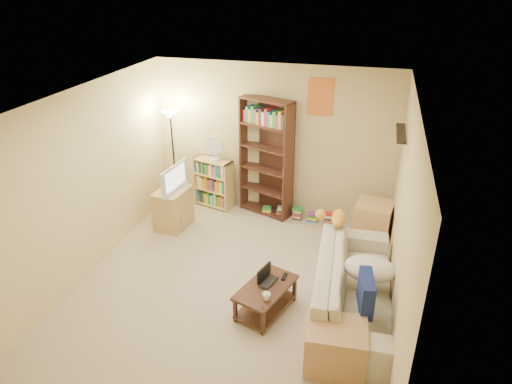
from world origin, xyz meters
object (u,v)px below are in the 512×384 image
Objects in this scene: tv_stand at (173,208)px; end_cabinet at (335,347)px; television at (170,178)px; short_bookshelf at (214,183)px; mug at (266,297)px; floor_lamp at (172,132)px; side_table at (373,221)px; desk_fan at (214,148)px; tall_bookshelf at (266,155)px; coffee_table at (266,296)px; sofa at (354,286)px; tabby_cat at (335,217)px; laptop at (272,283)px.

end_cabinet is (2.85, -2.28, -0.07)m from tv_stand.
television reaches higher than short_bookshelf.
mug is 3.16m from short_bookshelf.
television is 1.21× the size of end_cabinet.
floor_lamp is 3.54m from side_table.
desk_fan reaches higher than mug.
tall_bookshelf is 0.89m from desk_fan.
coffee_table is 1.24× the size of television.
sofa is 1.04m from tabby_cat.
television is 0.43× the size of floor_lamp.
sofa is at bearing 35.37° from coffee_table.
mug is at bearing -59.54° from desk_fan.
tv_stand is at bearing 63.04° from sofa.
tv_stand is 0.37× the size of floor_lamp.
coffee_table is at bearing -42.23° from short_bookshelf.
floor_lamp is at bearing 131.75° from mug.
tabby_cat reaches higher than end_cabinet.
side_table is (2.74, -0.41, -0.14)m from short_bookshelf.
short_bookshelf reaches higher than laptop.
tabby_cat is at bearing 67.05° from mug.
floor_lamp is at bearing 116.11° from tv_stand.
tv_stand is 1.05× the size of end_cabinet.
tv_stand is 0.54m from television.
sofa is at bearing -32.29° from tall_bookshelf.
tabby_cat is (-0.35, 0.88, 0.43)m from sofa.
tabby_cat is 0.83× the size of tv_stand.
tall_bookshelf is at bearing 134.99° from tabby_cat.
laptop is 0.75× the size of desk_fan.
tall_bookshelf is (-0.68, 2.72, 0.64)m from mug.
floor_lamp is (-3.19, 1.96, 1.04)m from sofa.
mug is at bearing -112.95° from tabby_cat.
laptop is 2.93m from desk_fan.
tabby_cat is at bearing 18.61° from sofa.
tabby_cat is 2.69m from tv_stand.
end_cabinet is (3.08, -2.92, -1.12)m from floor_lamp.
floor_lamp is at bearing -146.27° from short_bookshelf.
sofa is 4.43× the size of tabby_cat.
tv_stand is 0.94m from short_bookshelf.
laptop is (-0.61, -1.12, -0.39)m from tabby_cat.
desk_fan is 0.74m from floor_lamp.
tv_stand is 3.65m from end_cabinet.
tabby_cat is at bearing -14.46° from short_bookshelf.
tabby_cat is 3.11m from floor_lamp.
television is at bearing 170.43° from tabby_cat.
mug reaches higher than laptop.
side_table is at bearing 7.14° from short_bookshelf.
television is (-2.01, 1.56, 0.48)m from laptop.
tv_stand is at bearing 68.36° from laptop.
television is 1.24× the size of side_table.
sofa is 3.89m from floor_lamp.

